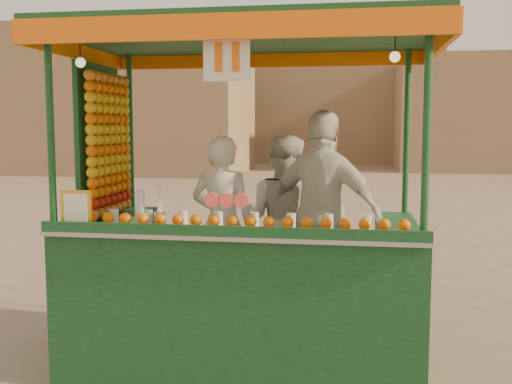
% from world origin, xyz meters
% --- Properties ---
extents(ground, '(90.00, 90.00, 0.00)m').
position_xyz_m(ground, '(0.00, 0.00, 0.00)').
color(ground, '#6A5A4B').
rests_on(ground, ground).
extents(building_left, '(10.00, 6.00, 6.00)m').
position_xyz_m(building_left, '(-9.00, 20.00, 3.00)').
color(building_left, '#8D6D50').
rests_on(building_left, ground).
extents(building_right, '(9.00, 6.00, 5.00)m').
position_xyz_m(building_right, '(7.00, 24.00, 2.50)').
color(building_right, '#8D6D50').
rests_on(building_right, ground).
extents(building_center, '(14.00, 7.00, 7.00)m').
position_xyz_m(building_center, '(-2.00, 30.00, 3.50)').
color(building_center, '#8D6D50').
rests_on(building_center, ground).
extents(juice_cart, '(2.98, 1.93, 2.71)m').
position_xyz_m(juice_cart, '(-0.30, -0.28, 0.88)').
color(juice_cart, '#103A14').
rests_on(juice_cart, ground).
extents(vendor_left, '(0.61, 0.44, 1.55)m').
position_xyz_m(vendor_left, '(-0.51, 0.13, 1.09)').
color(vendor_left, white).
rests_on(vendor_left, ground).
extents(vendor_middle, '(0.90, 0.79, 1.55)m').
position_xyz_m(vendor_middle, '(-0.01, 0.45, 1.09)').
color(vendor_middle, beige).
rests_on(vendor_middle, ground).
extents(vendor_right, '(1.12, 0.79, 1.77)m').
position_xyz_m(vendor_right, '(0.38, 0.09, 1.20)').
color(vendor_right, silver).
rests_on(vendor_right, ground).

